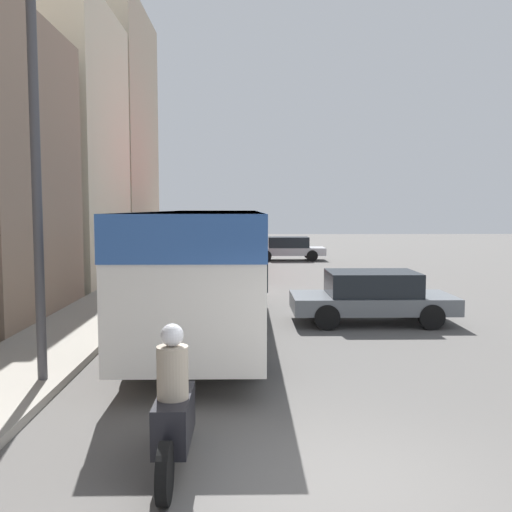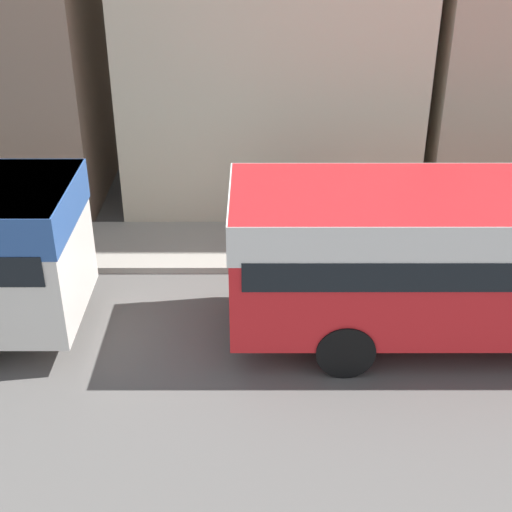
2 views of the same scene
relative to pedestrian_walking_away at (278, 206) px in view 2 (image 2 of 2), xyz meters
name	(u,v)px [view 2 (image 2 of 2)]	position (x,y,z in m)	size (l,w,h in m)	color
pedestrian_walking_away	(278,206)	(0.00, 0.00, 0.00)	(0.41, 0.41, 1.58)	#232838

